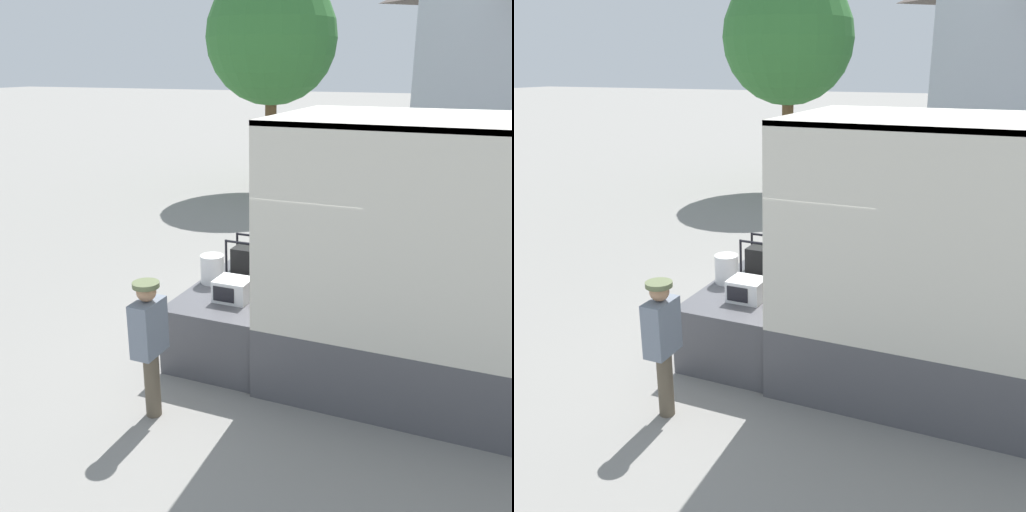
% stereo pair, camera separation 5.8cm
% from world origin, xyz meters
% --- Properties ---
extents(ground_plane, '(160.00, 160.00, 0.00)m').
position_xyz_m(ground_plane, '(0.00, 0.00, 0.00)').
color(ground_plane, gray).
extents(tailgate_deck, '(1.31, 2.36, 0.91)m').
position_xyz_m(tailgate_deck, '(-0.65, 0.00, 0.45)').
color(tailgate_deck, '#4C4C51').
rests_on(tailgate_deck, ground).
extents(microwave, '(0.46, 0.42, 0.29)m').
position_xyz_m(microwave, '(-0.56, -0.49, 1.05)').
color(microwave, white).
rests_on(microwave, tailgate_deck).
extents(portable_generator, '(0.71, 0.43, 0.52)m').
position_xyz_m(portable_generator, '(-0.73, 0.60, 1.11)').
color(portable_generator, black).
rests_on(portable_generator, tailgate_deck).
extents(orange_bucket, '(0.33, 0.33, 0.41)m').
position_xyz_m(orange_bucket, '(-1.10, -0.03, 1.11)').
color(orange_bucket, silver).
rests_on(orange_bucket, tailgate_deck).
extents(worker_person, '(0.30, 0.44, 1.65)m').
position_xyz_m(worker_person, '(-0.89, -2.01, 1.01)').
color(worker_person, brown).
rests_on(worker_person, ground).
extents(street_tree, '(3.97, 3.97, 6.64)m').
position_xyz_m(street_tree, '(-4.22, 10.28, 4.63)').
color(street_tree, brown).
rests_on(street_tree, ground).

